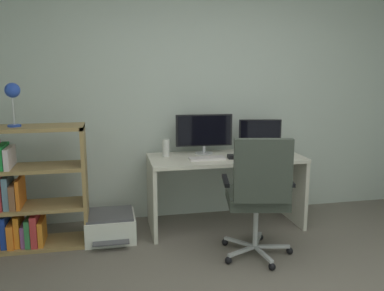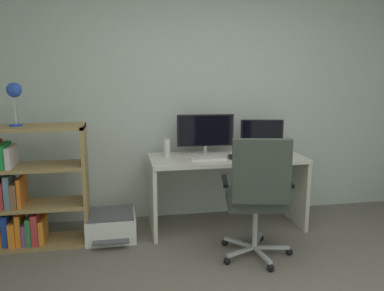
# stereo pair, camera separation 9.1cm
# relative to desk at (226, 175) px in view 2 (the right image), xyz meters

# --- Properties ---
(wall_back) EXTENTS (4.73, 0.10, 2.58)m
(wall_back) POSITION_rel_desk_xyz_m (-0.17, 0.46, 0.76)
(wall_back) COLOR silver
(wall_back) RESTS_ON ground
(desk) EXTENTS (1.50, 0.63, 0.72)m
(desk) POSITION_rel_desk_xyz_m (0.00, 0.00, 0.00)
(desk) COLOR beige
(desk) RESTS_ON ground
(monitor_main) EXTENTS (0.57, 0.18, 0.40)m
(monitor_main) POSITION_rel_desk_xyz_m (-0.18, 0.16, 0.41)
(monitor_main) COLOR #B2B5B7
(monitor_main) RESTS_ON desk
(monitor_secondary) EXTENTS (0.43, 0.18, 0.33)m
(monitor_secondary) POSITION_rel_desk_xyz_m (0.41, 0.16, 0.38)
(monitor_secondary) COLOR #B2B5B7
(monitor_secondary) RESTS_ON desk
(keyboard) EXTENTS (0.34, 0.14, 0.02)m
(keyboard) POSITION_rel_desk_xyz_m (-0.21, -0.10, 0.20)
(keyboard) COLOR silver
(keyboard) RESTS_ON desk
(computer_mouse) EXTENTS (0.07, 0.10, 0.03)m
(computer_mouse) POSITION_rel_desk_xyz_m (0.02, -0.10, 0.20)
(computer_mouse) COLOR black
(computer_mouse) RESTS_ON desk
(desktop_speaker) EXTENTS (0.07, 0.07, 0.17)m
(desktop_speaker) POSITION_rel_desk_xyz_m (-0.58, 0.11, 0.27)
(desktop_speaker) COLOR silver
(desktop_speaker) RESTS_ON desk
(office_chair) EXTENTS (0.63, 0.62, 1.05)m
(office_chair) POSITION_rel_desk_xyz_m (0.05, -0.76, 0.06)
(office_chair) COLOR #B7BABC
(office_chair) RESTS_ON ground
(bookshelf) EXTENTS (0.84, 0.35, 1.09)m
(bookshelf) POSITION_rel_desk_xyz_m (-1.85, -0.10, -0.06)
(bookshelf) COLOR #9C7D4A
(bookshelf) RESTS_ON ground
(desk_lamp) EXTENTS (0.12, 0.12, 0.37)m
(desk_lamp) POSITION_rel_desk_xyz_m (-1.89, -0.10, 0.83)
(desk_lamp) COLOR blue
(desk_lamp) RESTS_ON bookshelf
(printer) EXTENTS (0.45, 0.52, 0.25)m
(printer) POSITION_rel_desk_xyz_m (-1.13, -0.08, -0.41)
(printer) COLOR silver
(printer) RESTS_ON ground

